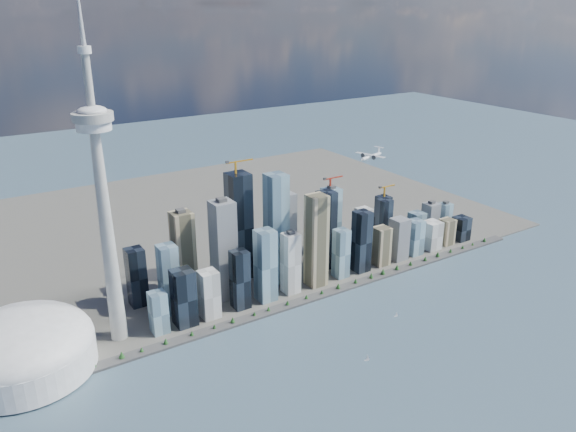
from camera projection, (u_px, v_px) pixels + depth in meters
ground at (394, 377)px, 800.95m from camera, size 4000.00×4000.00×0.00m
seawall at (298, 303)px, 997.21m from camera, size 1100.00×22.00×4.00m
land at (195, 224)px, 1351.93m from camera, size 1400.00×900.00×3.00m
shoreline_trees at (298, 299)px, 994.80m from camera, size 960.53×7.20×8.80m
skyscraper_cluster at (299, 243)px, 1070.71m from camera, size 736.00×142.00×234.17m
needle_tower at (103, 199)px, 810.50m from camera, size 56.00×56.00×550.50m
dome_stadium at (22, 348)px, 801.89m from camera, size 200.00×200.00×86.00m
airplane at (371, 156)px, 941.46m from camera, size 61.59×54.98×15.28m
sailboat_west at (367, 358)px, 837.82m from camera, size 7.71×4.47×10.91m
sailboat_east at (396, 315)px, 956.37m from camera, size 6.72×3.14×9.31m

